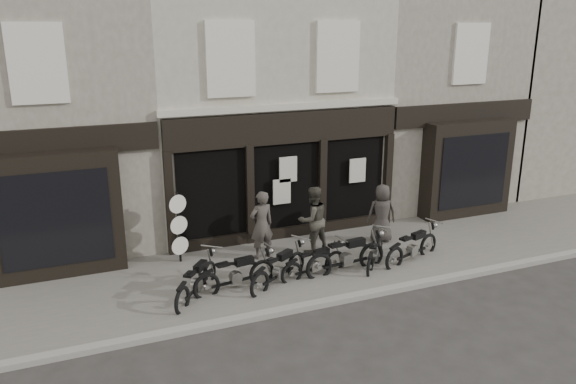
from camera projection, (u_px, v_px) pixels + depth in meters
name	position (u px, v px, depth m)	size (l,w,h in m)	color
ground_plane	(329.00, 279.00, 14.46)	(90.00, 90.00, 0.00)	#2D2B28
pavement	(314.00, 263.00, 15.24)	(30.00, 4.20, 0.12)	#615D56
kerb	(352.00, 297.00, 13.33)	(30.00, 0.25, 0.13)	gray
central_building	(252.00, 94.00, 18.58)	(7.30, 6.22, 8.34)	beige
neighbour_left	(45.00, 105.00, 16.26)	(5.60, 6.73, 8.34)	#A19888
neighbour_right	(415.00, 88.00, 20.83)	(5.60, 6.73, 8.34)	#A19888
filler_right	(575.00, 79.00, 23.85)	(11.00, 6.00, 8.20)	#A19888
motorcycle_0	(197.00, 284.00, 13.26)	(1.53, 1.79, 1.02)	black
motorcycle_1	(236.00, 277.00, 13.60)	(2.17, 0.68, 1.05)	black
motorcycle_2	(279.00, 271.00, 13.91)	(1.94, 1.38, 1.04)	black
motorcycle_3	(315.00, 265.00, 14.35)	(1.96, 0.64, 0.94)	black
motorcycle_4	(347.00, 258.00, 14.59)	(2.38, 0.65, 1.14)	black
motorcycle_5	(375.00, 255.00, 15.05)	(1.42, 1.55, 0.91)	black
motorcycle_6	(412.00, 249.00, 15.27)	(2.09, 0.99, 1.04)	black
man_left	(262.00, 225.00, 15.22)	(0.69, 0.46, 1.90)	#423B36
man_centre	(313.00, 220.00, 15.65)	(0.92, 0.72, 1.90)	#3F3C33
man_right	(382.00, 213.00, 16.43)	(0.85, 0.55, 1.73)	#36312D
advert_sign_post	(179.00, 231.00, 14.96)	(0.49, 0.33, 2.08)	black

